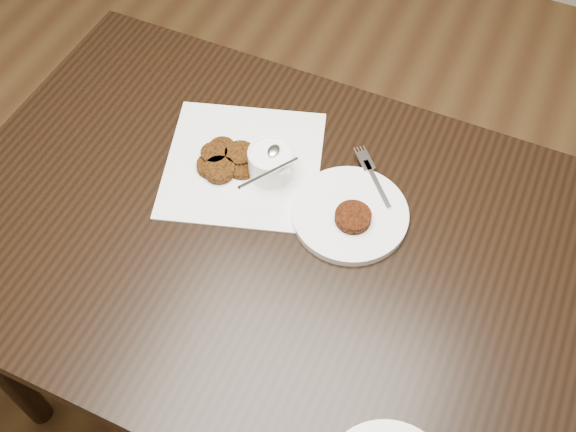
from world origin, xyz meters
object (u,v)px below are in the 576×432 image
object	(u,v)px
sauce_ramekin	(271,152)
plate_with_patty	(350,212)
napkin	(243,164)
table	(285,328)

from	to	relation	value
sauce_ramekin	plate_with_patty	world-z (taller)	sauce_ramekin
napkin	sauce_ramekin	world-z (taller)	sauce_ramekin
napkin	sauce_ramekin	size ratio (longest dim) A/B	2.46
napkin	sauce_ramekin	xyz separation A→B (m)	(0.06, 0.00, 0.06)
table	napkin	xyz separation A→B (m)	(-0.15, 0.12, 0.38)
napkin	plate_with_patty	bearing A→B (deg)	-7.18
napkin	table	bearing A→B (deg)	-40.34
table	napkin	bearing A→B (deg)	139.66
table	napkin	distance (m)	0.42
sauce_ramekin	table	bearing A→B (deg)	-55.56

